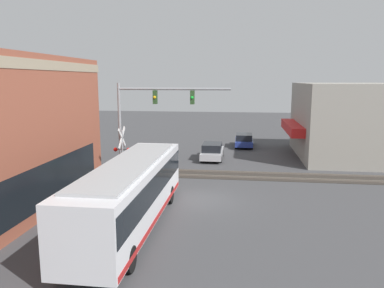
{
  "coord_description": "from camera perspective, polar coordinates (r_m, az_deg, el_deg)",
  "views": [
    {
      "loc": [
        -20.88,
        -2.27,
        6.96
      ],
      "look_at": [
        3.79,
        0.99,
        2.66
      ],
      "focal_mm": 35.0,
      "sensor_mm": 36.0,
      "label": 1
    }
  ],
  "objects": [
    {
      "name": "shop_building",
      "position": [
        36.44,
        22.5,
        3.32
      ],
      "size": [
        11.62,
        9.63,
        6.63
      ],
      "color": "gray",
      "rests_on": "ground"
    },
    {
      "name": "ground_plane",
      "position": [
        22.13,
        1.28,
        -8.52
      ],
      "size": [
        120.0,
        120.0,
        0.0
      ],
      "primitive_type": "plane",
      "color": "#424244"
    },
    {
      "name": "traffic_signal_gantry",
      "position": [
        25.39,
        -6.43,
        5.14
      ],
      "size": [
        0.42,
        7.63,
        6.74
      ],
      "color": "gray",
      "rests_on": "ground"
    },
    {
      "name": "parked_car_silver",
      "position": [
        33.0,
        3.11,
        -1.18
      ],
      "size": [
        4.48,
        1.82,
        1.45
      ],
      "color": "#B7B7BC",
      "rests_on": "ground"
    },
    {
      "name": "parked_car_blue",
      "position": [
        39.39,
        7.92,
        0.5
      ],
      "size": [
        4.27,
        1.82,
        1.38
      ],
      "color": "navy",
      "rests_on": "ground"
    },
    {
      "name": "city_bus",
      "position": [
        17.92,
        -9.32,
        -7.18
      ],
      "size": [
        11.79,
        2.59,
        3.19
      ],
      "color": "silver",
      "rests_on": "ground"
    },
    {
      "name": "rail_track_near",
      "position": [
        27.85,
        2.63,
        -4.61
      ],
      "size": [
        2.6,
        60.0,
        0.15
      ],
      "color": "#332D28",
      "rests_on": "ground"
    },
    {
      "name": "pedestrian_at_crossing",
      "position": [
        25.79,
        -7.6,
        -3.86
      ],
      "size": [
        0.34,
        0.34,
        1.76
      ],
      "color": "#473828",
      "rests_on": "ground"
    },
    {
      "name": "crossing_signal",
      "position": [
        25.62,
        -10.59,
        -0.84
      ],
      "size": [
        1.41,
        1.18,
        3.81
      ],
      "color": "gray",
      "rests_on": "ground"
    }
  ]
}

